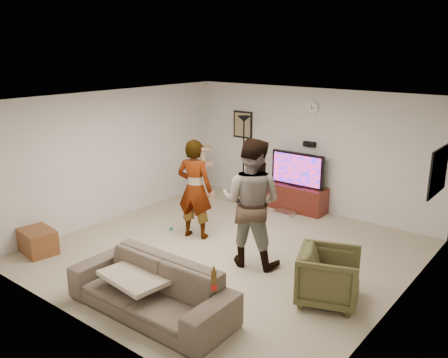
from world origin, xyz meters
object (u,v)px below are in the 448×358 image
Objects in this scene: tv_stand at (296,198)px; side_table at (38,241)px; person_right at (251,203)px; cat_tree at (203,172)px; armchair at (329,277)px; floor_lamp at (243,160)px; tv at (297,169)px; person_left at (195,189)px; beer_bottle at (214,281)px; sofa at (151,289)px.

side_table is (-2.25, -4.48, -0.06)m from tv_stand.
cat_tree is at bearing -51.29° from person_right.
person_right is 1.64m from armchair.
floor_lamp is 1.55× the size of cat_tree.
person_left is (-0.69, -2.35, 0.01)m from tv.
tv_stand is at bearing 108.96° from beer_bottle.
cat_tree is 2.18m from person_left.
beer_bottle is (1.57, -4.57, 0.52)m from tv_stand.
armchair is at bearing 153.28° from person_right.
sofa is at bearing -83.45° from tv_stand.
tv is 1.45× the size of armchair.
beer_bottle is (2.26, -2.21, -0.10)m from person_left.
floor_lamp is at bearing 75.48° from side_table.
person_right is 7.99× the size of beer_bottle.
tv_stand is 1.09× the size of tv.
beer_bottle is (3.58, -3.93, 0.18)m from cat_tree.
cat_tree is (-0.85, -0.37, -0.33)m from floor_lamp.
floor_lamp reaches higher than cat_tree.
tv is at bearing -90.24° from person_right.
person_left is at bearing 53.74° from side_table.
tv_stand is at bearing 15.89° from armchair.
tv_stand is 0.67× the size of floor_lamp.
tv_stand is 0.56× the size of sofa.
sofa is at bearing -1.73° from side_table.
tv is 2.12m from cat_tree.
armchair is at bearing -53.37° from tv_stand.
person_left is (1.32, -1.72, 0.28)m from cat_tree.
cat_tree reaches higher than armchair.
person_left is (-0.69, -2.35, 0.62)m from tv_stand.
floor_lamp reaches higher than tv_stand.
sofa is (-0.17, -1.95, -0.67)m from person_right.
person_left is 7.08× the size of beer_bottle.
person_right is (1.39, -0.26, 0.11)m from person_left.
person_right reaches higher than cat_tree.
tv_stand is at bearing 13.03° from floor_lamp.
floor_lamp is 4.30m from armchair.
tv is 2.45m from person_left.
cat_tree reaches higher than sofa.
tv_stand is at bearing -122.43° from person_left.
person_right is (1.85, -2.35, 0.06)m from floor_lamp.
tv is 0.58× the size of person_right.
cat_tree is 4.68m from sofa.
tv_stand is 0.63× the size of person_right.
cat_tree is at bearing -68.58° from person_left.
person_right is at bearing -36.25° from cat_tree.
person_left reaches higher than side_table.
sofa reaches higher than tv_stand.
person_left is 2.92× the size of side_table.
floor_lamp is 2.99m from person_right.
beer_bottle is at bearing -1.15° from sofa.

